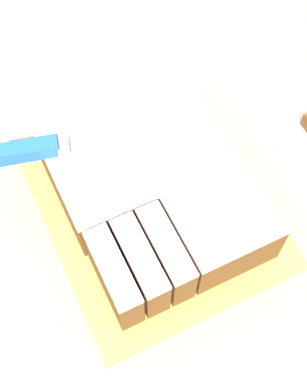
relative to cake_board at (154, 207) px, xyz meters
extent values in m
plane|color=#7F705B|center=(-0.07, 0.08, -0.90)|extent=(8.00, 8.00, 0.00)
cube|color=tan|center=(-0.07, 0.08, -0.45)|extent=(1.40, 1.10, 0.89)
cube|color=gold|center=(0.00, 0.00, 0.00)|extent=(0.30, 0.35, 0.01)
cube|color=brown|center=(0.00, 0.06, 0.04)|extent=(0.23, 0.17, 0.08)
cube|color=white|center=(0.00, 0.06, 0.08)|extent=(0.23, 0.17, 0.01)
cube|color=brown|center=(0.06, -0.08, 0.04)|extent=(0.12, 0.11, 0.08)
cube|color=white|center=(0.06, -0.08, 0.08)|extent=(0.12, 0.11, 0.01)
cube|color=brown|center=(-0.10, -0.09, 0.04)|extent=(0.03, 0.11, 0.08)
cube|color=white|center=(-0.10, -0.09, 0.08)|extent=(0.03, 0.11, 0.01)
cube|color=brown|center=(-0.06, -0.09, 0.04)|extent=(0.03, 0.11, 0.08)
cube|color=white|center=(-0.06, -0.09, 0.08)|extent=(0.03, 0.11, 0.01)
cube|color=brown|center=(-0.03, -0.09, 0.04)|extent=(0.03, 0.11, 0.08)
cube|color=white|center=(-0.03, -0.09, 0.08)|extent=(0.03, 0.11, 0.01)
cube|color=silver|center=(-0.01, 0.07, 0.09)|extent=(0.17, 0.07, 0.00)
cube|color=slate|center=(-0.09, 0.09, 0.09)|extent=(0.02, 0.03, 0.02)
cube|color=#1E59B2|center=(-0.14, 0.10, 0.10)|extent=(0.10, 0.05, 0.02)
camera|label=1|loc=(-0.15, -0.31, 0.67)|focal=50.00mm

